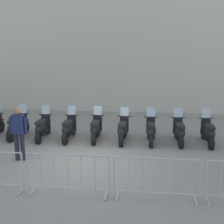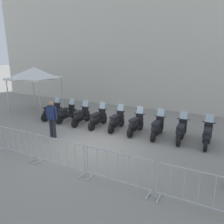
{
  "view_description": "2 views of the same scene",
  "coord_description": "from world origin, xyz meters",
  "px_view_note": "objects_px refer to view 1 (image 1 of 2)",
  "views": [
    {
      "loc": [
        0.66,
        -8.79,
        3.65
      ],
      "look_at": [
        0.89,
        1.81,
        1.19
      ],
      "focal_mm": 47.15,
      "sensor_mm": 36.0,
      "label": 1
    },
    {
      "loc": [
        3.54,
        -7.54,
        3.69
      ],
      "look_at": [
        0.03,
        2.2,
        0.9
      ],
      "focal_mm": 34.2,
      "sensor_mm": 36.0,
      "label": 2
    }
  ],
  "objects_px": {
    "motorcycle_4": "(96,129)",
    "barrier_segment_3": "(157,179)",
    "motorcycle_5": "(123,130)",
    "officer_by_barriers": "(18,131)",
    "motorcycle_2": "(42,128)",
    "motorcycle_7": "(179,132)",
    "motorcycle_8": "(208,133)",
    "motorcycle_1": "(17,127)",
    "motorcycle_3": "(69,129)",
    "barrier_segment_2": "(68,175)",
    "motorcycle_6": "(151,131)"
  },
  "relations": [
    {
      "from": "motorcycle_8",
      "to": "barrier_segment_3",
      "type": "distance_m",
      "value": 4.7
    },
    {
      "from": "motorcycle_3",
      "to": "motorcycle_7",
      "type": "bearing_deg",
      "value": -6.88
    },
    {
      "from": "motorcycle_4",
      "to": "barrier_segment_3",
      "type": "height_order",
      "value": "motorcycle_4"
    },
    {
      "from": "motorcycle_1",
      "to": "motorcycle_7",
      "type": "distance_m",
      "value": 6.32
    },
    {
      "from": "motorcycle_1",
      "to": "barrier_segment_3",
      "type": "distance_m",
      "value": 6.8
    },
    {
      "from": "motorcycle_8",
      "to": "barrier_segment_3",
      "type": "relative_size",
      "value": 0.84
    },
    {
      "from": "motorcycle_5",
      "to": "barrier_segment_3",
      "type": "distance_m",
      "value": 4.34
    },
    {
      "from": "motorcycle_8",
      "to": "officer_by_barriers",
      "type": "bearing_deg",
      "value": -168.16
    },
    {
      "from": "motorcycle_7",
      "to": "motorcycle_8",
      "type": "bearing_deg",
      "value": -7.27
    },
    {
      "from": "motorcycle_2",
      "to": "barrier_segment_3",
      "type": "distance_m",
      "value": 5.95
    },
    {
      "from": "motorcycle_3",
      "to": "motorcycle_7",
      "type": "distance_m",
      "value": 4.21
    },
    {
      "from": "motorcycle_7",
      "to": "officer_by_barriers",
      "type": "height_order",
      "value": "officer_by_barriers"
    },
    {
      "from": "motorcycle_3",
      "to": "motorcycle_4",
      "type": "xyz_separation_m",
      "value": [
        1.05,
        -0.07,
        0.0
      ]
    },
    {
      "from": "motorcycle_1",
      "to": "barrier_segment_2",
      "type": "height_order",
      "value": "motorcycle_1"
    },
    {
      "from": "motorcycle_8",
      "to": "motorcycle_5",
      "type": "bearing_deg",
      "value": 173.16
    },
    {
      "from": "motorcycle_2",
      "to": "motorcycle_8",
      "type": "bearing_deg",
      "value": -6.87
    },
    {
      "from": "motorcycle_5",
      "to": "officer_by_barriers",
      "type": "height_order",
      "value": "officer_by_barriers"
    },
    {
      "from": "barrier_segment_2",
      "to": "barrier_segment_3",
      "type": "relative_size",
      "value": 1.0
    },
    {
      "from": "motorcycle_3",
      "to": "barrier_segment_3",
      "type": "bearing_deg",
      "value": -60.01
    },
    {
      "from": "barrier_segment_3",
      "to": "motorcycle_8",
      "type": "bearing_deg",
      "value": 56.62
    },
    {
      "from": "motorcycle_5",
      "to": "motorcycle_6",
      "type": "bearing_deg",
      "value": -7.21
    },
    {
      "from": "motorcycle_2",
      "to": "motorcycle_3",
      "type": "height_order",
      "value": "same"
    },
    {
      "from": "motorcycle_4",
      "to": "officer_by_barriers",
      "type": "bearing_deg",
      "value": -140.74
    },
    {
      "from": "motorcycle_1",
      "to": "motorcycle_7",
      "type": "relative_size",
      "value": 0.99
    },
    {
      "from": "motorcycle_6",
      "to": "barrier_segment_3",
      "type": "distance_m",
      "value": 4.2
    },
    {
      "from": "motorcycle_2",
      "to": "barrier_segment_2",
      "type": "bearing_deg",
      "value": -70.71
    },
    {
      "from": "motorcycle_1",
      "to": "barrier_segment_2",
      "type": "bearing_deg",
      "value": -60.76
    },
    {
      "from": "motorcycle_1",
      "to": "motorcycle_5",
      "type": "bearing_deg",
      "value": -8.06
    },
    {
      "from": "motorcycle_3",
      "to": "motorcycle_4",
      "type": "height_order",
      "value": "same"
    },
    {
      "from": "motorcycle_8",
      "to": "barrier_segment_3",
      "type": "xyz_separation_m",
      "value": [
        -2.59,
        -3.93,
        0.07
      ]
    },
    {
      "from": "motorcycle_7",
      "to": "motorcycle_1",
      "type": "bearing_deg",
      "value": 172.42
    },
    {
      "from": "motorcycle_3",
      "to": "motorcycle_4",
      "type": "relative_size",
      "value": 1.0
    },
    {
      "from": "officer_by_barriers",
      "to": "motorcycle_4",
      "type": "bearing_deg",
      "value": 39.26
    },
    {
      "from": "motorcycle_2",
      "to": "motorcycle_7",
      "type": "bearing_deg",
      "value": -6.79
    },
    {
      "from": "motorcycle_8",
      "to": "motorcycle_3",
      "type": "bearing_deg",
      "value": 173.04
    },
    {
      "from": "motorcycle_2",
      "to": "motorcycle_6",
      "type": "height_order",
      "value": "same"
    },
    {
      "from": "barrier_segment_2",
      "to": "motorcycle_5",
      "type": "bearing_deg",
      "value": 68.49
    },
    {
      "from": "officer_by_barriers",
      "to": "barrier_segment_3",
      "type": "bearing_deg",
      "value": -32.89
    },
    {
      "from": "motorcycle_8",
      "to": "barrier_segment_2",
      "type": "distance_m",
      "value": 5.97
    },
    {
      "from": "motorcycle_8",
      "to": "officer_by_barriers",
      "type": "height_order",
      "value": "officer_by_barriers"
    },
    {
      "from": "motorcycle_7",
      "to": "motorcycle_5",
      "type": "bearing_deg",
      "value": 173.37
    },
    {
      "from": "motorcycle_3",
      "to": "officer_by_barriers",
      "type": "xyz_separation_m",
      "value": [
        -1.32,
        -2.01,
        0.53
      ]
    },
    {
      "from": "motorcycle_4",
      "to": "motorcycle_7",
      "type": "relative_size",
      "value": 1.0
    },
    {
      "from": "motorcycle_5",
      "to": "barrier_segment_2",
      "type": "relative_size",
      "value": 0.84
    },
    {
      "from": "motorcycle_2",
      "to": "officer_by_barriers",
      "type": "bearing_deg",
      "value": -97.41
    },
    {
      "from": "motorcycle_7",
      "to": "barrier_segment_2",
      "type": "distance_m",
      "value": 5.28
    },
    {
      "from": "motorcycle_2",
      "to": "motorcycle_1",
      "type": "bearing_deg",
      "value": 168.48
    },
    {
      "from": "motorcycle_2",
      "to": "motorcycle_7",
      "type": "height_order",
      "value": "same"
    },
    {
      "from": "motorcycle_2",
      "to": "motorcycle_5",
      "type": "xyz_separation_m",
      "value": [
        3.13,
        -0.38,
        0.0
      ]
    },
    {
      "from": "motorcycle_3",
      "to": "motorcycle_8",
      "type": "height_order",
      "value": "same"
    }
  ]
}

